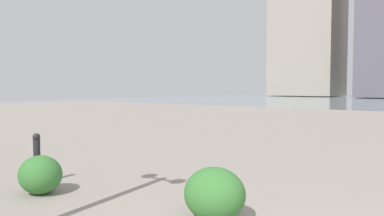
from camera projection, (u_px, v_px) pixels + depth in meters
building_annex at (307, 46)px, 71.60m from camera, size 11.74×10.30×18.47m
bollard_near at (37, 158)px, 6.72m from camera, size 0.13×0.13×0.90m
shrub_low at (214, 194)px, 4.88m from camera, size 0.81×0.73×0.69m
shrub_tall at (40, 175)px, 6.11m from camera, size 0.73×0.65×0.62m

